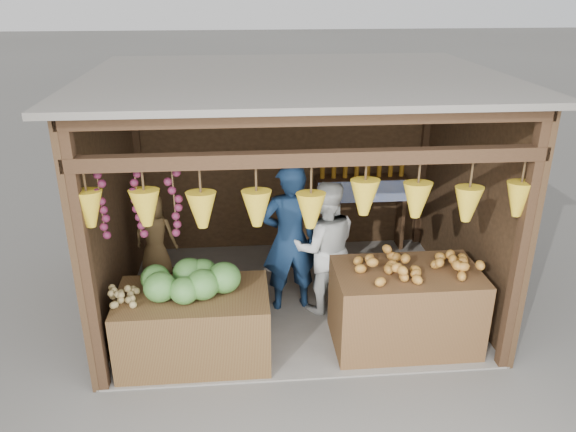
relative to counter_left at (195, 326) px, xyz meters
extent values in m
plane|color=#514F49|center=(1.10, 1.04, -0.37)|extent=(80.00, 80.00, 0.00)
cube|color=slate|center=(1.10, 1.04, -0.36)|extent=(4.00, 3.00, 0.02)
cube|color=black|center=(1.10, 2.54, 0.93)|extent=(4.00, 0.06, 2.60)
cube|color=black|center=(-0.90, 1.04, 0.93)|extent=(0.06, 3.00, 2.60)
cube|color=black|center=(3.10, 1.04, 0.93)|extent=(0.06, 3.00, 2.60)
cube|color=#605B54|center=(1.10, 1.04, 2.26)|extent=(4.30, 3.30, 0.06)
cube|color=black|center=(-0.84, -0.40, 0.93)|extent=(0.11, 0.11, 2.60)
cube|color=black|center=(3.04, -0.40, 0.93)|extent=(0.11, 0.11, 2.60)
cube|color=black|center=(-0.84, 2.48, 0.93)|extent=(0.11, 0.11, 2.60)
cube|color=black|center=(3.04, 2.48, 0.93)|extent=(0.11, 0.11, 2.60)
cube|color=black|center=(1.10, -0.40, 1.83)|extent=(4.00, 0.12, 0.12)
cube|color=black|center=(1.10, -0.40, 2.17)|extent=(4.00, 0.12, 0.12)
cube|color=#382314|center=(2.15, 2.34, 0.68)|extent=(1.25, 0.30, 0.05)
cube|color=#382314|center=(1.56, 2.34, 0.15)|extent=(0.05, 0.28, 1.05)
cube|color=#382314|center=(2.73, 2.34, 0.15)|extent=(0.05, 0.28, 1.05)
cube|color=blue|center=(2.15, 2.18, 0.55)|extent=(1.25, 0.02, 0.30)
cube|color=#452A17|center=(0.00, 0.00, 0.00)|extent=(1.47, 0.85, 0.74)
cube|color=#50341A|center=(2.15, 0.06, 0.06)|extent=(1.46, 0.85, 0.86)
cube|color=black|center=(-0.50, 1.21, -0.21)|extent=(0.34, 0.34, 0.32)
imported|color=#122644|center=(1.03, 0.88, 0.51)|extent=(0.69, 0.50, 1.76)
imported|color=silver|center=(1.42, 0.81, 0.41)|extent=(0.78, 0.62, 1.57)
imported|color=brown|center=(-0.50, 1.21, 0.45)|extent=(0.55, 0.42, 1.01)
camera|label=1|loc=(0.52, -4.77, 3.17)|focal=35.00mm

